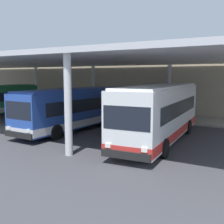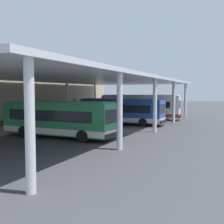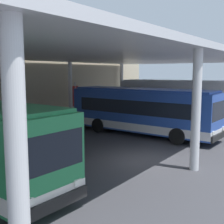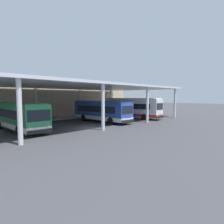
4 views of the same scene
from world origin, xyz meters
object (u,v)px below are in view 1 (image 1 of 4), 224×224
Objects in this scene: bench_waiting at (48,104)px; trash_bin at (62,105)px; bus_second_bay at (74,108)px; bus_middle_bay at (160,112)px; banner_sign at (139,98)px.

bench_waiting is 2.50m from trash_bin.
bus_middle_bay is (7.08, -0.18, 0.19)m from bus_second_bay.
bus_second_bay is 5.89× the size of bench_waiting.
bus_middle_bay is at bearing -26.29° from bench_waiting.
bench_waiting is at bearing 153.71° from bus_middle_bay.
bus_second_bay is 0.92× the size of bus_middle_bay.
bus_second_bay is at bearing -38.60° from bench_waiting.
bench_waiting is 0.56× the size of banner_sign.
bench_waiting is (-18.00, 8.89, -1.18)m from bus_middle_bay.
trash_bin is (2.50, -0.15, 0.01)m from bench_waiting.
bus_second_bay is 14.01m from bench_waiting.
trash_bin is at bearing 150.58° from bus_middle_bay.
bus_second_bay reaches higher than trash_bin.
bus_middle_bay reaches higher than bench_waiting.
banner_sign is at bearing 122.63° from bus_middle_bay.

